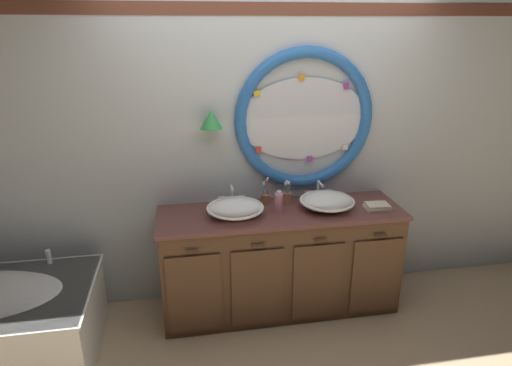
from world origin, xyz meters
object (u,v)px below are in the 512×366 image
folded_hand_towel (377,207)px  sink_basin_left (235,208)px  sink_basin_right (327,201)px  toothbrush_holder_left (265,198)px  toothbrush_holder_right (287,197)px  soap_dispenser (279,202)px

folded_hand_towel → sink_basin_left: bearing=176.4°
sink_basin_right → toothbrush_holder_left: 0.49m
sink_basin_left → toothbrush_holder_right: size_ratio=2.19×
sink_basin_left → toothbrush_holder_left: size_ratio=1.95×
toothbrush_holder_right → soap_dispenser: (-0.10, -0.13, 0.02)m
sink_basin_right → folded_hand_towel: bearing=-10.1°
sink_basin_right → folded_hand_towel: sink_basin_right is taller
sink_basin_left → toothbrush_holder_right: 0.46m
toothbrush_holder_left → toothbrush_holder_right: toothbrush_holder_left is taller
soap_dispenser → sink_basin_right: bearing=-2.8°
toothbrush_holder_right → toothbrush_holder_left: bearing=168.8°
sink_basin_left → sink_basin_right: bearing=0.0°
toothbrush_holder_right → folded_hand_towel: toothbrush_holder_right is taller
sink_basin_right → soap_dispenser: size_ratio=2.41×
sink_basin_left → toothbrush_holder_left: 0.33m
toothbrush_holder_left → sink_basin_right: bearing=-22.5°
sink_basin_right → soap_dispenser: (-0.38, 0.02, 0.01)m
sink_basin_right → folded_hand_towel: 0.40m
sink_basin_left → folded_hand_towel: sink_basin_left is taller
folded_hand_towel → toothbrush_holder_right: bearing=161.6°
toothbrush_holder_right → sink_basin_right: bearing=-28.7°
toothbrush_holder_right → sink_basin_left: bearing=-160.7°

